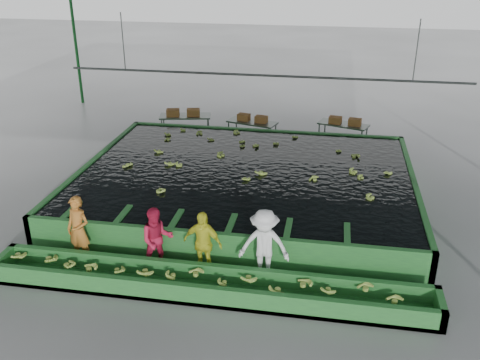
% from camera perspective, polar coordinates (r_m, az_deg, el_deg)
% --- Properties ---
extents(ground, '(80.00, 80.00, 0.00)m').
position_cam_1_polar(ground, '(15.19, -0.33, -4.20)').
color(ground, gray).
rests_on(ground, ground).
extents(shed_roof, '(20.00, 22.00, 0.04)m').
position_cam_1_polar(shed_roof, '(13.58, -0.38, 14.76)').
color(shed_roof, gray).
rests_on(shed_roof, shed_posts).
extents(shed_posts, '(20.00, 22.00, 5.00)m').
position_cam_1_polar(shed_posts, '(14.19, -0.36, 4.74)').
color(shed_posts, '#14531F').
rests_on(shed_posts, ground).
extents(flotation_tank, '(10.00, 8.00, 0.90)m').
position_cam_1_polar(flotation_tank, '(16.32, 0.62, -0.37)').
color(flotation_tank, '#29722F').
rests_on(flotation_tank, ground).
extents(tank_water, '(9.70, 7.70, 0.00)m').
position_cam_1_polar(tank_water, '(16.16, 0.62, 0.92)').
color(tank_water, black).
rests_on(tank_water, flotation_tank).
extents(sorting_trough, '(10.00, 1.00, 0.50)m').
position_cam_1_polar(sorting_trough, '(12.06, -3.49, -11.08)').
color(sorting_trough, '#29722F').
rests_on(sorting_trough, ground).
extents(cableway_rail, '(0.08, 0.08, 14.00)m').
position_cam_1_polar(cableway_rail, '(18.81, 2.45, 11.09)').
color(cableway_rail, '#59605B').
rests_on(cableway_rail, shed_roof).
extents(rail_hanger_left, '(0.04, 0.04, 2.00)m').
position_cam_1_polar(rail_hanger_left, '(19.90, -12.37, 14.22)').
color(rail_hanger_left, '#59605B').
rests_on(rail_hanger_left, shed_roof).
extents(rail_hanger_right, '(0.04, 0.04, 2.00)m').
position_cam_1_polar(rail_hanger_right, '(18.63, 18.33, 12.96)').
color(rail_hanger_right, '#59605B').
rests_on(rail_hanger_right, shed_roof).
extents(worker_a, '(0.72, 0.57, 1.73)m').
position_cam_1_polar(worker_a, '(13.45, -16.84, -5.12)').
color(worker_a, '#C1732A').
rests_on(worker_a, ground).
extents(worker_b, '(0.96, 0.87, 1.60)m').
position_cam_1_polar(worker_b, '(12.76, -8.84, -6.28)').
color(worker_b, '#D11E45').
rests_on(worker_b, ground).
extents(worker_c, '(1.01, 0.55, 1.62)m').
position_cam_1_polar(worker_c, '(12.47, -4.01, -6.75)').
color(worker_c, yellow).
rests_on(worker_c, ground).
extents(worker_d, '(1.17, 0.70, 1.79)m').
position_cam_1_polar(worker_d, '(12.19, 2.59, -7.02)').
color(worker_d, white).
rests_on(worker_d, ground).
extents(packing_table_left, '(2.13, 1.19, 0.91)m').
position_cam_1_polar(packing_table_left, '(21.65, -5.82, 5.72)').
color(packing_table_left, '#59605B').
rests_on(packing_table_left, ground).
extents(packing_table_mid, '(2.04, 1.26, 0.86)m').
position_cam_1_polar(packing_table_mid, '(20.94, 1.29, 5.14)').
color(packing_table_mid, '#59605B').
rests_on(packing_table_mid, ground).
extents(packing_table_right, '(2.02, 1.32, 0.85)m').
position_cam_1_polar(packing_table_right, '(21.08, 10.88, 4.82)').
color(packing_table_right, '#59605B').
rests_on(packing_table_right, ground).
extents(box_stack_left, '(1.35, 0.64, 0.28)m').
position_cam_1_polar(box_stack_left, '(21.43, -6.07, 6.81)').
color(box_stack_left, brown).
rests_on(box_stack_left, packing_table_left).
extents(box_stack_mid, '(1.22, 0.58, 0.25)m').
position_cam_1_polar(box_stack_mid, '(20.82, 1.33, 6.27)').
color(box_stack_mid, brown).
rests_on(box_stack_mid, packing_table_mid).
extents(box_stack_right, '(1.26, 0.55, 0.26)m').
position_cam_1_polar(box_stack_right, '(20.88, 11.11, 5.86)').
color(box_stack_right, brown).
rests_on(box_stack_right, packing_table_right).
extents(floating_bananas, '(8.61, 5.87, 0.12)m').
position_cam_1_polar(floating_bananas, '(16.89, 1.07, 1.96)').
color(floating_bananas, '#96B744').
rests_on(floating_bananas, tank_water).
extents(trough_bananas, '(8.84, 0.59, 0.12)m').
position_cam_1_polar(trough_bananas, '(11.97, -3.50, -10.49)').
color(trough_bananas, '#96B744').
rests_on(trough_bananas, sorting_trough).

